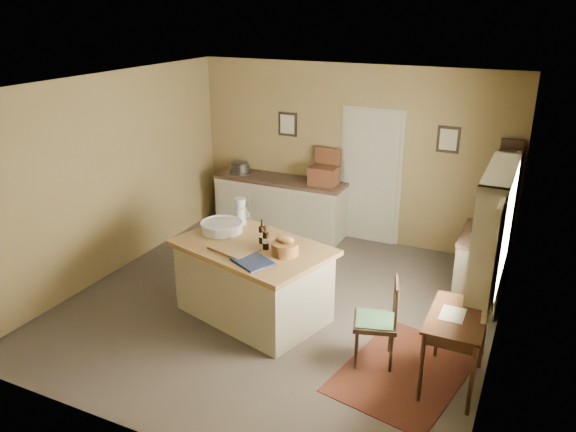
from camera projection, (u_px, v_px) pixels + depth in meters
name	position (u px, v px, depth m)	size (l,w,h in m)	color
ground	(279.00, 305.00, 6.97)	(5.00, 5.00, 0.00)	brown
wall_back	(350.00, 154.00, 8.60)	(5.00, 0.10, 2.70)	olive
wall_front	(137.00, 300.00, 4.37)	(5.00, 0.10, 2.70)	olive
wall_left	(110.00, 176.00, 7.48)	(0.10, 5.00, 2.70)	olive
wall_right	(507.00, 239.00, 5.49)	(0.10, 5.00, 2.70)	olive
ceiling	(277.00, 84.00, 6.01)	(5.00, 5.00, 0.00)	silver
door	(370.00, 176.00, 8.54)	(0.97, 0.06, 2.11)	#B9B79F
framed_prints	(363.00, 131.00, 8.37)	(2.82, 0.02, 0.38)	black
window	(499.00, 226.00, 5.28)	(0.25, 1.99, 1.12)	#BFBA97
work_island	(253.00, 278.00, 6.61)	(2.00, 1.58, 1.20)	#BFBA97
sideboard	(281.00, 203.00, 9.07)	(2.15, 0.61, 1.18)	#BFBA97
rug	(405.00, 371.00, 5.72)	(1.10, 1.60, 0.01)	#4A1E10
writing_desk	(457.00, 325.00, 5.31)	(0.53, 0.87, 0.82)	#321C0F
desk_chair	(375.00, 322.00, 5.73)	(0.43, 0.43, 0.92)	black
right_cabinet	(481.00, 267.00, 6.94)	(0.54, 0.96, 0.99)	#BFBA97
shelving_unit	(505.00, 214.00, 7.40)	(0.31, 0.82, 1.83)	black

